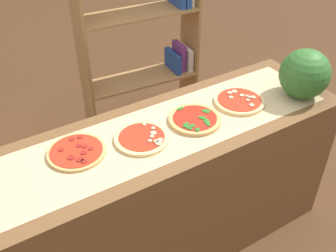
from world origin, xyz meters
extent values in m
plane|color=#4C2D19|center=(0.00, 0.00, 0.00)|extent=(12.00, 12.00, 0.00)
cube|color=brown|center=(0.00, 0.00, 0.47)|extent=(2.04, 0.62, 0.93)
cube|color=tan|center=(0.00, 0.00, 0.93)|extent=(1.85, 0.46, 0.00)
cylinder|color=tan|center=(-0.48, 0.07, 0.94)|extent=(0.28, 0.28, 0.01)
cylinder|color=red|center=(-0.48, 0.07, 0.95)|extent=(0.25, 0.25, 0.00)
cylinder|color=maroon|center=(-0.49, -0.01, 0.95)|extent=(0.03, 0.03, 0.00)
cylinder|color=maroon|center=(-0.54, 0.11, 0.95)|extent=(0.03, 0.03, 0.00)
cylinder|color=maroon|center=(-0.47, 0.16, 0.95)|extent=(0.03, 0.03, 0.00)
cylinder|color=maroon|center=(-0.43, 0.07, 0.95)|extent=(0.03, 0.03, 0.00)
cylinder|color=maroon|center=(-0.42, 0.04, 0.95)|extent=(0.03, 0.03, 0.00)
cylinder|color=maroon|center=(-0.48, -0.03, 0.95)|extent=(0.03, 0.03, 0.00)
cylinder|color=maroon|center=(-0.45, 0.03, 0.95)|extent=(0.03, 0.03, 0.00)
cylinder|color=maroon|center=(-0.46, 0.09, 0.95)|extent=(0.03, 0.03, 0.00)
cylinder|color=maroon|center=(-0.42, 0.15, 0.95)|extent=(0.03, 0.03, 0.00)
cylinder|color=maroon|center=(-0.52, 0.03, 0.95)|extent=(0.04, 0.04, 0.00)
cylinder|color=#E5C17F|center=(-0.16, -0.01, 0.94)|extent=(0.28, 0.28, 0.02)
cylinder|color=red|center=(-0.16, -0.01, 0.95)|extent=(0.23, 0.23, 0.00)
cylinder|color=#C6B28E|center=(-0.14, -0.06, 0.96)|extent=(0.02, 0.02, 0.01)
cylinder|color=#C6B28E|center=(-0.08, 0.02, 0.96)|extent=(0.02, 0.02, 0.01)
cylinder|color=#C6B28E|center=(-0.10, -0.08, 0.96)|extent=(0.03, 0.03, 0.01)
cylinder|color=#C6B28E|center=(-0.12, -0.10, 0.96)|extent=(0.03, 0.03, 0.01)
cylinder|color=#C6B28E|center=(-0.12, -0.04, 0.96)|extent=(0.02, 0.02, 0.01)
cylinder|color=#C6B28E|center=(-0.10, 0.07, 0.96)|extent=(0.02, 0.02, 0.01)
cylinder|color=#C6B28E|center=(-0.10, -0.02, 0.96)|extent=(0.03, 0.03, 0.01)
cylinder|color=#C6B28E|center=(-0.12, -0.08, 0.96)|extent=(0.02, 0.02, 0.01)
cylinder|color=tan|center=(0.16, -0.02, 0.94)|extent=(0.28, 0.28, 0.02)
cylinder|color=#AD2314|center=(0.16, -0.02, 0.95)|extent=(0.24, 0.24, 0.00)
ellipsoid|color=#286B23|center=(0.18, -0.10, 0.96)|extent=(0.03, 0.05, 0.00)
ellipsoid|color=#286B23|center=(0.11, -0.11, 0.96)|extent=(0.04, 0.04, 0.00)
ellipsoid|color=#286B23|center=(0.08, -0.06, 0.96)|extent=(0.05, 0.05, 0.00)
ellipsoid|color=#286B23|center=(0.14, 0.09, 0.96)|extent=(0.05, 0.02, 0.00)
ellipsoid|color=#286B23|center=(0.08, -0.07, 0.96)|extent=(0.04, 0.05, 0.00)
ellipsoid|color=#286B23|center=(0.19, -0.04, 0.96)|extent=(0.05, 0.06, 0.00)
ellipsoid|color=#286B23|center=(0.09, -0.04, 0.96)|extent=(0.03, 0.02, 0.00)
ellipsoid|color=#286B23|center=(0.19, -0.08, 0.96)|extent=(0.04, 0.05, 0.00)
ellipsoid|color=#286B23|center=(0.24, 0.00, 0.96)|extent=(0.06, 0.06, 0.00)
ellipsoid|color=#286B23|center=(0.10, -0.07, 0.96)|extent=(0.04, 0.03, 0.00)
cylinder|color=#E5C17F|center=(0.48, 0.00, 0.94)|extent=(0.29, 0.29, 0.02)
cylinder|color=red|center=(0.48, 0.00, 0.95)|extent=(0.25, 0.25, 0.00)
cylinder|color=#C6B28E|center=(0.45, 0.04, 0.96)|extent=(0.03, 0.03, 0.01)
cylinder|color=#C6B28E|center=(0.56, -0.03, 0.96)|extent=(0.03, 0.03, 0.01)
cylinder|color=#C6B28E|center=(0.50, -0.09, 0.96)|extent=(0.03, 0.03, 0.01)
cylinder|color=#C6B28E|center=(0.50, 0.08, 0.96)|extent=(0.03, 0.03, 0.01)
cylinder|color=#C6B28E|center=(0.54, 0.00, 0.96)|extent=(0.02, 0.02, 0.01)
cylinder|color=#C6B28E|center=(0.51, -0.04, 0.96)|extent=(0.02, 0.02, 0.01)
cylinder|color=#C6B28E|center=(0.54, -0.01, 0.96)|extent=(0.02, 0.02, 0.01)
cylinder|color=#C6B28E|center=(0.47, 0.08, 0.96)|extent=(0.03, 0.03, 0.01)
cylinder|color=#C6B28E|center=(0.52, 0.02, 0.96)|extent=(0.03, 0.03, 0.01)
sphere|color=#2D6628|center=(0.83, -0.13, 1.08)|extent=(0.29, 0.29, 0.29)
cube|color=#A87A47|center=(0.88, 1.09, 0.83)|extent=(0.05, 0.30, 1.66)
cube|color=#A87A47|center=(-0.02, 1.16, 0.83)|extent=(0.05, 0.30, 1.66)
cube|color=#A87A47|center=(0.43, 1.12, 0.01)|extent=(0.90, 0.37, 0.02)
cube|color=#B22823|center=(0.84, 1.09, 0.13)|extent=(0.05, 0.23, 0.23)
cube|color=gold|center=(0.80, 1.09, 0.11)|extent=(0.06, 0.24, 0.19)
cube|color=gold|center=(0.75, 1.10, 0.13)|extent=(0.05, 0.19, 0.22)
cube|color=#A87A47|center=(0.43, 1.12, 0.56)|extent=(0.90, 0.37, 0.02)
cube|color=silver|center=(0.84, 1.09, 0.66)|extent=(0.06, 0.22, 0.18)
cube|color=#753384|center=(0.78, 1.09, 0.68)|extent=(0.06, 0.18, 0.23)
cube|color=#234799|center=(0.72, 1.10, 0.65)|extent=(0.06, 0.24, 0.16)
cube|color=#A87A47|center=(0.43, 1.12, 1.10)|extent=(0.90, 0.37, 0.02)
camera|label=1|loc=(-0.87, -1.41, 2.19)|focal=42.56mm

